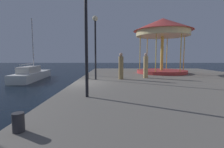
{
  "coord_description": "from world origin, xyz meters",
  "views": [
    {
      "loc": [
        2.35,
        -10.24,
        2.34
      ],
      "look_at": [
        2.37,
        2.05,
        1.11
      ],
      "focal_mm": 26.94,
      "sensor_mm": 36.0,
      "label": 1
    }
  ],
  "objects_px": {
    "lamp_post_far_end": "(95,36)",
    "bollard_center": "(18,122)",
    "person_near_carousel": "(121,67)",
    "bollard_north": "(87,76)",
    "carousel": "(162,33)",
    "person_mid_promenade": "(146,66)",
    "sailboat_white": "(32,74)",
    "lamp_post_mid_promenade": "(86,23)"
  },
  "relations": [
    {
      "from": "lamp_post_mid_promenade",
      "to": "person_mid_promenade",
      "type": "xyz_separation_m",
      "value": [
        3.48,
        6.05,
        -1.95
      ]
    },
    {
      "from": "carousel",
      "to": "lamp_post_mid_promenade",
      "type": "height_order",
      "value": "carousel"
    },
    {
      "from": "person_near_carousel",
      "to": "person_mid_promenade",
      "type": "xyz_separation_m",
      "value": [
        1.88,
        0.73,
        0.0
      ]
    },
    {
      "from": "lamp_post_far_end",
      "to": "person_near_carousel",
      "type": "xyz_separation_m",
      "value": [
        1.76,
        0.23,
        -2.07
      ]
    },
    {
      "from": "lamp_post_far_end",
      "to": "person_near_carousel",
      "type": "bearing_deg",
      "value": 7.54
    },
    {
      "from": "lamp_post_far_end",
      "to": "lamp_post_mid_promenade",
      "type": "bearing_deg",
      "value": -88.25
    },
    {
      "from": "bollard_center",
      "to": "person_mid_promenade",
      "type": "xyz_separation_m",
      "value": [
        4.45,
        9.13,
        0.67
      ]
    },
    {
      "from": "lamp_post_far_end",
      "to": "person_near_carousel",
      "type": "relative_size",
      "value": 2.33
    },
    {
      "from": "carousel",
      "to": "person_near_carousel",
      "type": "relative_size",
      "value": 2.99
    },
    {
      "from": "bollard_north",
      "to": "person_mid_promenade",
      "type": "distance_m",
      "value": 4.39
    },
    {
      "from": "lamp_post_mid_promenade",
      "to": "bollard_north",
      "type": "bearing_deg",
      "value": 98.47
    },
    {
      "from": "sailboat_white",
      "to": "person_near_carousel",
      "type": "relative_size",
      "value": 3.99
    },
    {
      "from": "person_near_carousel",
      "to": "person_mid_promenade",
      "type": "height_order",
      "value": "person_mid_promenade"
    },
    {
      "from": "bollard_center",
      "to": "sailboat_white",
      "type": "bearing_deg",
      "value": 114.58
    },
    {
      "from": "bollard_north",
      "to": "person_near_carousel",
      "type": "xyz_separation_m",
      "value": [
        2.42,
        -0.2,
        0.67
      ]
    },
    {
      "from": "person_near_carousel",
      "to": "person_mid_promenade",
      "type": "distance_m",
      "value": 2.02
    },
    {
      "from": "bollard_center",
      "to": "person_mid_promenade",
      "type": "bearing_deg",
      "value": 64.03
    },
    {
      "from": "person_near_carousel",
      "to": "lamp_post_far_end",
      "type": "bearing_deg",
      "value": -172.46
    },
    {
      "from": "carousel",
      "to": "person_near_carousel",
      "type": "height_order",
      "value": "carousel"
    },
    {
      "from": "lamp_post_mid_promenade",
      "to": "bollard_center",
      "type": "relative_size",
      "value": 10.26
    },
    {
      "from": "bollard_center",
      "to": "person_near_carousel",
      "type": "xyz_separation_m",
      "value": [
        2.57,
        8.4,
        0.67
      ]
    },
    {
      "from": "sailboat_white",
      "to": "person_mid_promenade",
      "type": "bearing_deg",
      "value": -24.06
    },
    {
      "from": "sailboat_white",
      "to": "lamp_post_far_end",
      "type": "relative_size",
      "value": 1.71
    },
    {
      "from": "carousel",
      "to": "bollard_center",
      "type": "height_order",
      "value": "carousel"
    },
    {
      "from": "carousel",
      "to": "person_mid_promenade",
      "type": "distance_m",
      "value": 5.31
    },
    {
      "from": "lamp_post_mid_promenade",
      "to": "bollard_north",
      "type": "height_order",
      "value": "lamp_post_mid_promenade"
    },
    {
      "from": "sailboat_white",
      "to": "lamp_post_mid_promenade",
      "type": "relative_size",
      "value": 1.8
    },
    {
      "from": "lamp_post_mid_promenade",
      "to": "bollard_center",
      "type": "bearing_deg",
      "value": -107.39
    },
    {
      "from": "lamp_post_far_end",
      "to": "person_near_carousel",
      "type": "height_order",
      "value": "lamp_post_far_end"
    },
    {
      "from": "lamp_post_mid_promenade",
      "to": "person_mid_promenade",
      "type": "distance_m",
      "value": 7.25
    },
    {
      "from": "lamp_post_far_end",
      "to": "bollard_center",
      "type": "xyz_separation_m",
      "value": [
        -0.81,
        -8.16,
        -2.74
      ]
    },
    {
      "from": "person_mid_promenade",
      "to": "lamp_post_mid_promenade",
      "type": "bearing_deg",
      "value": -119.92
    },
    {
      "from": "carousel",
      "to": "lamp_post_far_end",
      "type": "xyz_separation_m",
      "value": [
        -5.93,
        -4.71,
        -0.92
      ]
    },
    {
      "from": "lamp_post_far_end",
      "to": "person_mid_promenade",
      "type": "bearing_deg",
      "value": 14.85
    },
    {
      "from": "bollard_north",
      "to": "sailboat_white",
      "type": "bearing_deg",
      "value": 140.57
    },
    {
      "from": "lamp_post_mid_promenade",
      "to": "lamp_post_far_end",
      "type": "relative_size",
      "value": 0.95
    },
    {
      "from": "lamp_post_far_end",
      "to": "sailboat_white",
      "type": "bearing_deg",
      "value": 141.11
    },
    {
      "from": "sailboat_white",
      "to": "bollard_center",
      "type": "relative_size",
      "value": 18.43
    },
    {
      "from": "carousel",
      "to": "bollard_north",
      "type": "relative_size",
      "value": 13.81
    },
    {
      "from": "lamp_post_mid_promenade",
      "to": "sailboat_white",
      "type": "bearing_deg",
      "value": 124.02
    },
    {
      "from": "bollard_center",
      "to": "bollard_north",
      "type": "xyz_separation_m",
      "value": [
        0.14,
        8.6,
        0.0
      ]
    },
    {
      "from": "bollard_north",
      "to": "carousel",
      "type": "bearing_deg",
      "value": 32.94
    }
  ]
}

